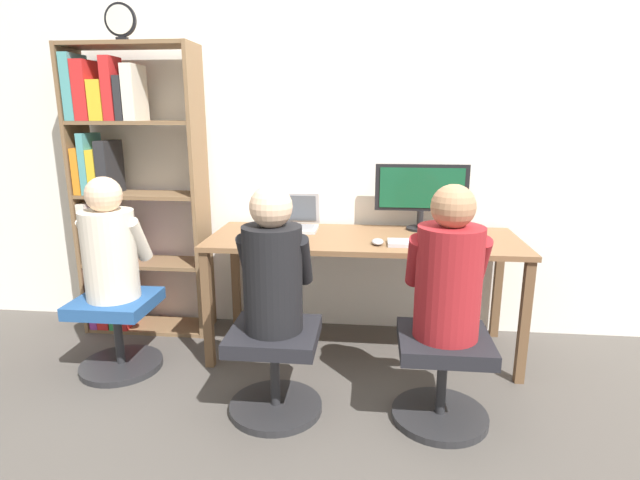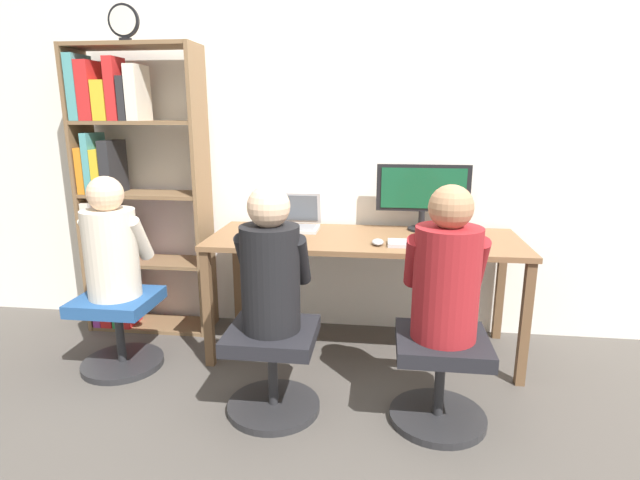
{
  "view_description": "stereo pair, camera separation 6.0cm",
  "coord_description": "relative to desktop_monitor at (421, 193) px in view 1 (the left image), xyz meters",
  "views": [
    {
      "loc": [
        0.04,
        -2.55,
        1.44
      ],
      "look_at": [
        -0.24,
        0.16,
        0.75
      ],
      "focal_mm": 28.0,
      "sensor_mm": 36.0,
      "label": 1
    },
    {
      "loc": [
        0.1,
        -2.54,
        1.44
      ],
      "look_at": [
        -0.24,
        0.16,
        0.75
      ],
      "focal_mm": 28.0,
      "sensor_mm": 36.0,
      "label": 2
    }
  ],
  "objects": [
    {
      "name": "laptop",
      "position": [
        -0.82,
        -0.06,
        -0.19
      ],
      "size": [
        0.35,
        0.26,
        0.22
      ],
      "color": "#B7B7BC",
      "rests_on": "desk"
    },
    {
      "name": "person_at_monitor",
      "position": [
        0.05,
        -0.92,
        -0.22
      ],
      "size": [
        0.37,
        0.33,
        0.71
      ],
      "color": "maroon",
      "rests_on": "office_chair_left"
    },
    {
      "name": "desk_clock",
      "position": [
        -1.79,
        -0.12,
        1.01
      ],
      "size": [
        0.19,
        0.03,
        0.21
      ],
      "color": "black",
      "rests_on": "bookshelf"
    },
    {
      "name": "keyboard",
      "position": [
        0.01,
        -0.39,
        -0.22
      ],
      "size": [
        0.44,
        0.14,
        0.03
      ],
      "color": "#B2B2B7",
      "rests_on": "desk"
    },
    {
      "name": "bookshelf",
      "position": [
        -1.93,
        -0.06,
        0.01
      ],
      "size": [
        0.83,
        0.29,
        1.86
      ],
      "color": "brown",
      "rests_on": "ground_plane"
    },
    {
      "name": "person_at_laptop",
      "position": [
        -0.76,
        -0.93,
        -0.22
      ],
      "size": [
        0.34,
        0.32,
        0.69
      ],
      "color": "black",
      "rests_on": "office_chair_right"
    },
    {
      "name": "office_chair_left",
      "position": [
        0.05,
        -0.93,
        -0.72
      ],
      "size": [
        0.46,
        0.46,
        0.44
      ],
      "color": "#262628",
      "rests_on": "ground_plane"
    },
    {
      "name": "ground_plane",
      "position": [
        -0.35,
        -0.57,
        -0.97
      ],
      "size": [
        14.0,
        14.0,
        0.0
      ],
      "primitive_type": "plane",
      "color": "#4C4742"
    },
    {
      "name": "office_chair_right",
      "position": [
        -0.76,
        -0.94,
        -0.72
      ],
      "size": [
        0.46,
        0.46,
        0.44
      ],
      "color": "#262628",
      "rests_on": "ground_plane"
    },
    {
      "name": "computer_mouse_by_keyboard",
      "position": [
        -0.27,
        -0.4,
        -0.22
      ],
      "size": [
        0.07,
        0.12,
        0.03
      ],
      "color": "#99999E",
      "rests_on": "desk"
    },
    {
      "name": "desktop_monitor",
      "position": [
        0.0,
        0.0,
        0.0
      ],
      "size": [
        0.57,
        0.17,
        0.41
      ],
      "color": "black",
      "rests_on": "desk"
    },
    {
      "name": "desk",
      "position": [
        -0.35,
        -0.23,
        -0.31
      ],
      "size": [
        1.83,
        0.68,
        0.73
      ],
      "color": "brown",
      "rests_on": "ground_plane"
    },
    {
      "name": "wall_back",
      "position": [
        -0.35,
        0.17,
        0.33
      ],
      "size": [
        10.0,
        0.05,
        2.6
      ],
      "color": "white",
      "rests_on": "ground_plane"
    },
    {
      "name": "person_near_shelf",
      "position": [
        -1.74,
        -0.61,
        -0.23
      ],
      "size": [
        0.35,
        0.32,
        0.68
      ],
      "color": "beige",
      "rests_on": "office_chair_side"
    },
    {
      "name": "office_chair_side",
      "position": [
        -1.74,
        -0.61,
        -0.72
      ],
      "size": [
        0.46,
        0.46,
        0.44
      ],
      "color": "#262628",
      "rests_on": "ground_plane"
    }
  ]
}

